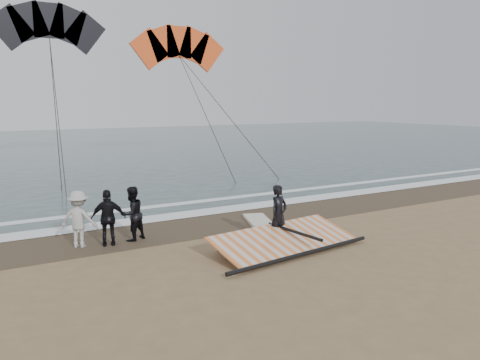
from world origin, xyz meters
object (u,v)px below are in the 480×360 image
object	(u,v)px
board_white	(317,230)
sail_rig	(280,242)
board_cream	(262,225)
man_main	(279,214)

from	to	relation	value
board_white	sail_rig	xyz separation A→B (m)	(-1.94, -0.85, 0.15)
board_white	board_cream	size ratio (longest dim) A/B	0.88
board_cream	man_main	bearing A→B (deg)	-87.92
board_white	sail_rig	world-z (taller)	sail_rig
man_main	sail_rig	world-z (taller)	man_main
man_main	sail_rig	distance (m)	0.87
sail_rig	board_cream	bearing A→B (deg)	69.22
board_cream	sail_rig	size ratio (longest dim) A/B	0.56
man_main	board_white	distance (m)	1.80
man_main	board_cream	distance (m)	1.82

